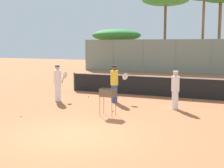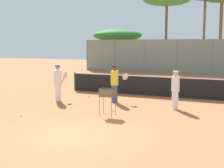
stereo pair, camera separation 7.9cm
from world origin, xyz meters
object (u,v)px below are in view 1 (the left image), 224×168
tennis_net (150,85)px  ball_cart (107,95)px  player_white_outfit (58,83)px  parked_car (161,63)px  player_yellow_shirt (175,89)px  player_red_cap (114,83)px

tennis_net → ball_cart: bearing=-91.5°
player_white_outfit → parked_car: player_white_outfit is taller
tennis_net → parked_car: size_ratio=2.25×
parked_car → tennis_net: bearing=-76.5°
player_yellow_shirt → parked_car: player_yellow_shirt is taller
ball_cart → player_red_cap: bearing=107.8°
player_red_cap → ball_cart: 2.79m
tennis_net → player_yellow_shirt: size_ratio=5.82×
tennis_net → ball_cart: 5.16m
player_white_outfit → player_red_cap: size_ratio=1.00×
tennis_net → player_red_cap: bearing=-111.6°
tennis_net → player_yellow_shirt: player_yellow_shirt is taller
player_white_outfit → parked_car: bearing=11.6°
player_yellow_shirt → ball_cart: 3.09m
tennis_net → player_yellow_shirt: bearing=-55.7°
player_red_cap → ball_cart: bearing=-113.4°
player_white_outfit → player_red_cap: bearing=-62.3°
player_white_outfit → parked_car: 21.10m
player_red_cap → player_yellow_shirt: bearing=-48.9°
player_yellow_shirt → parked_car: 21.57m
tennis_net → player_white_outfit: player_white_outfit is taller
player_white_outfit → player_yellow_shirt: bearing=-75.6°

